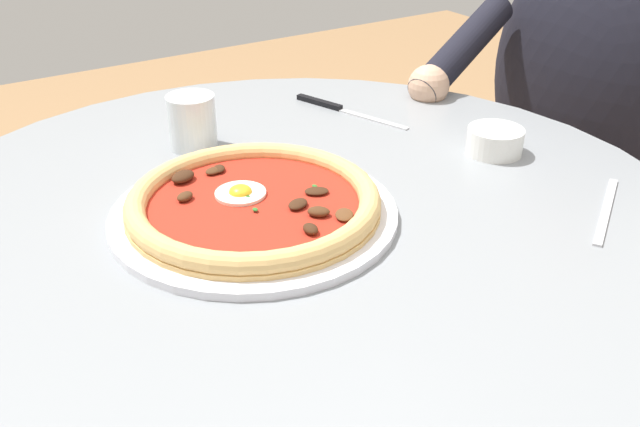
# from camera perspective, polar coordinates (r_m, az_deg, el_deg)

# --- Properties ---
(dining_table) EXTENTS (0.99, 0.99, 0.72)m
(dining_table) POSITION_cam_1_polar(r_m,az_deg,el_deg) (0.91, -2.12, -6.43)
(dining_table) COLOR gray
(dining_table) RESTS_ON ground
(pizza_on_plate) EXTENTS (0.34, 0.34, 0.04)m
(pizza_on_plate) POSITION_cam_1_polar(r_m,az_deg,el_deg) (0.82, -5.40, 0.71)
(pizza_on_plate) COLOR white
(pizza_on_plate) RESTS_ON dining_table
(water_glass) EXTENTS (0.07, 0.07, 0.08)m
(water_glass) POSITION_cam_1_polar(r_m,az_deg,el_deg) (1.02, -10.31, 7.04)
(water_glass) COLOR silver
(water_glass) RESTS_ON dining_table
(steak_knife) EXTENTS (0.21, 0.08, 0.01)m
(steak_knife) POSITION_cam_1_polar(r_m,az_deg,el_deg) (1.15, 1.17, 8.63)
(steak_knife) COLOR silver
(steak_knife) RESTS_ON dining_table
(ramekin_capers) EXTENTS (0.08, 0.08, 0.04)m
(ramekin_capers) POSITION_cam_1_polar(r_m,az_deg,el_deg) (1.02, 14.01, 5.81)
(ramekin_capers) COLOR white
(ramekin_capers) RESTS_ON dining_table
(fork_utensil) EXTENTS (0.10, 0.16, 0.00)m
(fork_utensil) POSITION_cam_1_polar(r_m,az_deg,el_deg) (0.91, 22.19, 0.25)
(fork_utensil) COLOR #BCBCC1
(fork_utensil) RESTS_ON dining_table
(diner_person) EXTENTS (0.43, 0.54, 1.17)m
(diner_person) POSITION_cam_1_polar(r_m,az_deg,el_deg) (1.47, 19.84, 3.17)
(diner_person) COLOR #282833
(diner_person) RESTS_ON ground
(cafe_chair_diner) EXTENTS (0.47, 0.47, 0.88)m
(cafe_chair_diner) POSITION_cam_1_polar(r_m,az_deg,el_deg) (1.59, 22.35, 4.60)
(cafe_chair_diner) COLOR #504A45
(cafe_chair_diner) RESTS_ON ground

